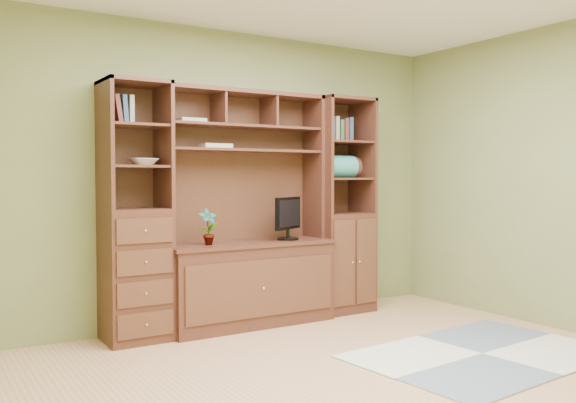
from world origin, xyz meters
TOP-DOWN VIEW (x-y plane):
  - room at (0.00, 0.00)m, footprint 4.60×4.10m
  - center_hutch at (0.08, 1.73)m, footprint 1.54×0.53m
  - left_tower at (-0.92, 1.77)m, footprint 0.50×0.45m
  - right_tower at (1.11, 1.77)m, footprint 0.55×0.45m
  - rug at (1.09, 0.03)m, footprint 1.94×1.38m
  - monitor at (0.46, 1.70)m, footprint 0.47×0.38m
  - orchid at (-0.33, 1.70)m, footprint 0.16×0.11m
  - magazines at (-0.20, 1.82)m, footprint 0.25×0.19m
  - bowl at (-0.84, 1.77)m, footprint 0.22×0.22m
  - blanket_teal at (1.02, 1.73)m, footprint 0.36×0.21m
  - blanket_red at (1.20, 1.85)m, footprint 0.38×0.21m

SIDE VIEW (x-z plane):
  - rug at x=1.09m, z-range 0.00..0.01m
  - orchid at x=-0.33m, z-range 0.73..1.03m
  - monitor at x=0.46m, z-range 0.73..1.26m
  - center_hutch at x=0.08m, z-range 0.00..2.05m
  - left_tower at x=-0.92m, z-range 0.00..2.05m
  - right_tower at x=1.11m, z-range 0.00..2.05m
  - room at x=0.00m, z-range -0.02..2.62m
  - blanket_teal at x=1.02m, z-range 1.29..1.50m
  - blanket_red at x=1.20m, z-range 1.29..1.50m
  - bowl at x=-0.84m, z-range 1.39..1.44m
  - magazines at x=-0.20m, z-range 1.54..1.58m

